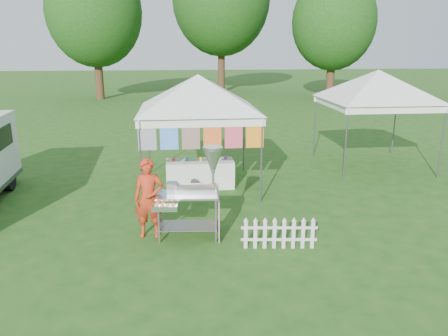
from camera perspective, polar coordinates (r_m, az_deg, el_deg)
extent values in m
plane|color=#1F4E16|center=(8.70, -2.03, -9.57)|extent=(120.00, 120.00, 0.00)
cylinder|color=#59595E|center=(10.32, -10.79, 0.49)|extent=(0.04, 0.04, 2.10)
cylinder|color=#59595E|center=(10.46, 4.90, 0.93)|extent=(0.04, 0.04, 2.10)
cylinder|color=#59595E|center=(13.07, -9.82, 3.77)|extent=(0.04, 0.04, 2.10)
cylinder|color=#59595E|center=(13.18, 2.62, 4.09)|extent=(0.04, 0.04, 2.10)
cube|color=white|center=(10.09, -2.97, 5.94)|extent=(3.00, 0.03, 0.22)
cube|color=white|center=(12.89, -3.65, 8.09)|extent=(3.00, 0.03, 0.22)
pyramid|color=white|center=(11.38, -3.43, 12.13)|extent=(4.24, 4.24, 0.90)
cylinder|color=#59595E|center=(10.07, -2.97, 6.38)|extent=(3.00, 0.03, 0.03)
cube|color=#36CBC7|center=(10.15, -10.03, 4.23)|extent=(0.42, 0.01, 0.70)
cube|color=blue|center=(10.13, -7.20, 4.32)|extent=(0.42, 0.01, 0.70)
cube|color=orange|center=(10.13, -4.36, 4.40)|extent=(0.42, 0.01, 0.70)
cube|color=red|center=(10.15, -1.53, 4.47)|extent=(0.42, 0.01, 0.70)
cube|color=#BB1787|center=(10.20, 1.28, 4.52)|extent=(0.42, 0.01, 0.70)
cube|color=#DC5618|center=(10.27, 4.05, 4.57)|extent=(0.42, 0.01, 0.70)
cylinder|color=#59595E|center=(12.60, 15.60, 2.96)|extent=(0.04, 0.04, 2.10)
cylinder|color=#59595E|center=(13.89, 26.60, 3.02)|extent=(0.04, 0.04, 2.10)
cylinder|color=#59595E|center=(15.22, 11.77, 5.36)|extent=(0.04, 0.04, 2.10)
cylinder|color=#59595E|center=(16.30, 21.37, 5.29)|extent=(0.04, 0.04, 2.10)
cube|color=white|center=(13.02, 21.79, 7.08)|extent=(3.00, 0.03, 0.22)
cube|color=white|center=(15.57, 17.02, 8.78)|extent=(3.00, 0.03, 0.22)
pyramid|color=white|center=(14.20, 19.56, 12.01)|extent=(4.24, 4.24, 0.90)
cylinder|color=#59595E|center=(13.01, 21.83, 7.43)|extent=(3.00, 0.03, 0.03)
cylinder|color=#3B2915|center=(32.36, -16.05, 12.15)|extent=(0.56, 0.56, 3.96)
ellipsoid|color=#265F1A|center=(32.38, -16.60, 18.98)|extent=(6.40, 6.40, 7.36)
cylinder|color=#3B2915|center=(36.04, -0.34, 13.76)|extent=(0.56, 0.56, 4.84)
cylinder|color=#3B2915|center=(31.70, 13.75, 11.84)|extent=(0.56, 0.56, 3.52)
ellipsoid|color=#265F1A|center=(31.67, 14.17, 18.05)|extent=(5.60, 5.60, 6.44)
cylinder|color=gray|center=(8.55, -8.52, -6.92)|extent=(0.04, 0.04, 0.90)
cylinder|color=gray|center=(8.48, -1.07, -6.94)|extent=(0.04, 0.04, 0.90)
cylinder|color=gray|center=(9.01, -8.13, -5.69)|extent=(0.04, 0.04, 0.90)
cylinder|color=gray|center=(8.94, -1.07, -5.69)|extent=(0.04, 0.04, 0.90)
cube|color=gray|center=(8.80, -4.68, -7.51)|extent=(1.18, 0.66, 0.02)
cube|color=#B7B7BC|center=(8.57, -4.78, -3.51)|extent=(1.25, 0.70, 0.04)
cube|color=#B7B7BC|center=(8.57, -3.57, -2.80)|extent=(0.87, 0.32, 0.15)
cube|color=gray|center=(8.59, -6.78, -2.59)|extent=(0.22, 0.24, 0.22)
cylinder|color=gray|center=(8.46, -1.44, -0.51)|extent=(0.05, 0.05, 0.90)
cone|color=#B7B7BC|center=(8.39, -1.45, 1.13)|extent=(0.39, 0.39, 0.40)
cylinder|color=#B7B7BC|center=(8.34, -1.46, 2.60)|extent=(0.41, 0.41, 0.06)
cube|color=#B7B7BC|center=(8.28, -7.70, -5.04)|extent=(0.50, 0.34, 0.10)
cube|color=#C987A4|center=(8.71, -0.67, -6.30)|extent=(0.08, 0.75, 0.81)
cube|color=white|center=(8.24, -1.09, -3.36)|extent=(0.03, 0.14, 0.18)
imported|color=#B52F16|center=(8.75, -9.79, -3.93)|extent=(0.60, 0.41, 1.61)
cylinder|color=black|center=(12.85, -26.35, -1.22)|extent=(0.25, 0.66, 0.65)
cube|color=silver|center=(8.32, 2.86, -8.69)|extent=(0.07, 0.03, 0.56)
cube|color=silver|center=(8.33, 4.11, -8.68)|extent=(0.07, 0.03, 0.56)
cube|color=silver|center=(8.35, 5.35, -8.66)|extent=(0.07, 0.03, 0.56)
cube|color=silver|center=(8.37, 6.59, -8.64)|extent=(0.07, 0.03, 0.56)
cube|color=silver|center=(8.39, 7.83, -8.62)|extent=(0.07, 0.03, 0.56)
cube|color=silver|center=(8.41, 9.06, -8.59)|extent=(0.07, 0.03, 0.56)
cube|color=silver|center=(8.44, 10.28, -8.56)|extent=(0.07, 0.03, 0.56)
cube|color=silver|center=(8.48, 11.49, -8.52)|extent=(0.07, 0.03, 0.56)
cube|color=silver|center=(8.42, 7.19, -9.25)|extent=(1.44, 0.17, 0.05)
cube|color=silver|center=(8.32, 7.25, -7.75)|extent=(1.44, 0.17, 0.05)
cube|color=white|center=(11.80, -3.13, -0.76)|extent=(1.80, 0.70, 0.73)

